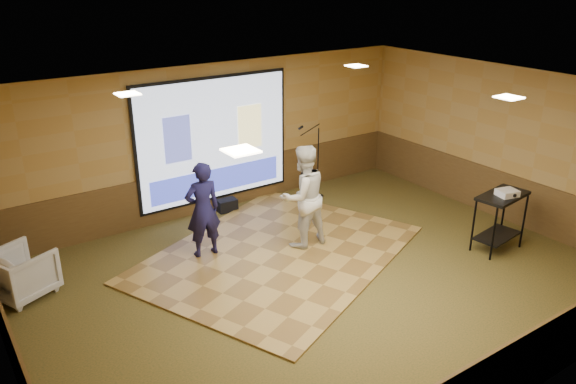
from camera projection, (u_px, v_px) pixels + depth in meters
ground at (318, 279)px, 9.08m from camera, size 9.00×9.00×0.00m
room_shell at (321, 156)px, 8.30m from camera, size 9.04×7.04×3.02m
wainscot_back at (216, 187)px, 11.57m from camera, size 9.00×0.04×0.95m
wainscot_front at (508, 375)px, 6.25m from camera, size 9.00×0.04×0.95m
wainscot_left at (14, 356)px, 6.55m from camera, size 0.04×7.00×0.95m
wainscot_right at (496, 193)px, 11.26m from camera, size 0.04×7.00×0.95m
projector_screen at (215, 141)px, 11.16m from camera, size 3.32×0.06×2.52m
downlight_nw at (128, 94)px, 8.20m from camera, size 0.32×0.32×0.02m
downlight_ne at (356, 66)px, 10.51m from camera, size 0.32×0.32×0.02m
downlight_sw at (241, 151)px, 5.67m from camera, size 0.32×0.32×0.02m
downlight_se at (509, 97)px, 7.98m from camera, size 0.32×0.32×0.02m
dance_floor at (278, 253)px, 9.85m from camera, size 5.71×5.12×0.03m
player_left at (203, 210)px, 9.49m from camera, size 0.64×0.45×1.69m
player_right at (303, 196)px, 9.81m from camera, size 0.92×0.72×1.86m
av_table at (501, 210)px, 9.78m from camera, size 1.00×0.53×1.05m
projector at (507, 193)px, 9.58m from camera, size 0.38×0.34×0.11m
mic_stand at (316, 176)px, 12.13m from camera, size 0.66×0.27×1.67m
banquet_chair at (22, 273)px, 8.51m from camera, size 1.11×1.09×0.77m
duffel_bag at (227, 205)px, 11.58m from camera, size 0.41×0.29×0.25m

